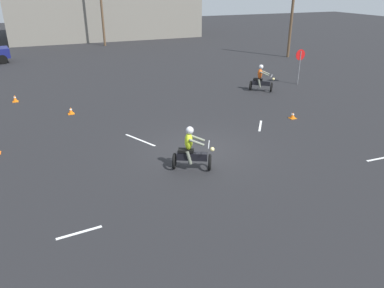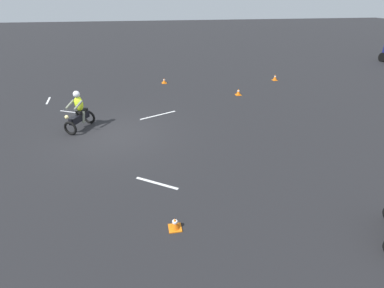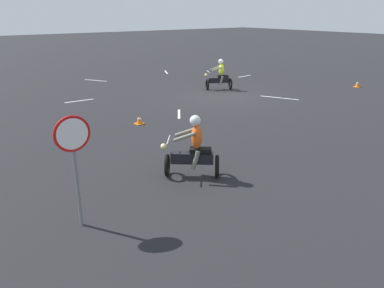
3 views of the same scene
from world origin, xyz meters
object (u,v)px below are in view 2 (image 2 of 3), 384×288
(traffic_cone_near_right, at_px, (164,81))
(traffic_cone_mid_center, at_px, (275,77))
(traffic_cone_mid_left, at_px, (238,92))
(motorcycle_rider_foreground, at_px, (79,113))
(traffic_cone_near_left, at_px, (175,224))

(traffic_cone_near_right, distance_m, traffic_cone_mid_center, 7.43)
(traffic_cone_near_right, height_order, traffic_cone_mid_left, traffic_cone_mid_left)
(traffic_cone_near_right, bearing_deg, motorcycle_rider_foreground, -31.86)
(traffic_cone_near_left, xyz_separation_m, traffic_cone_mid_left, (-10.27, 4.93, 0.02))
(traffic_cone_near_right, bearing_deg, traffic_cone_near_left, -4.07)
(traffic_cone_near_left, distance_m, traffic_cone_mid_center, 15.47)
(traffic_cone_near_right, height_order, traffic_cone_mid_center, traffic_cone_mid_center)
(traffic_cone_near_left, bearing_deg, motorcycle_rider_foreground, -154.75)
(traffic_cone_near_left, height_order, traffic_cone_mid_center, traffic_cone_mid_center)
(motorcycle_rider_foreground, height_order, traffic_cone_mid_center, motorcycle_rider_foreground)
(traffic_cone_near_left, height_order, traffic_cone_mid_left, traffic_cone_mid_left)
(traffic_cone_near_right, relative_size, traffic_cone_mid_center, 0.85)
(motorcycle_rider_foreground, height_order, traffic_cone_near_right, motorcycle_rider_foreground)
(motorcycle_rider_foreground, bearing_deg, traffic_cone_near_right, -94.83)
(traffic_cone_near_right, bearing_deg, traffic_cone_mid_left, 50.43)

